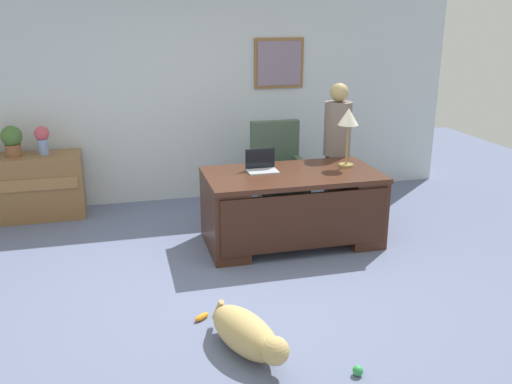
{
  "coord_description": "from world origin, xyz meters",
  "views": [
    {
      "loc": [
        -1.01,
        -4.53,
        2.36
      ],
      "look_at": [
        0.23,
        0.3,
        0.75
      ],
      "focal_mm": 38.75,
      "sensor_mm": 36.0,
      "label": 1
    }
  ],
  "objects": [
    {
      "name": "ground_plane",
      "position": [
        0.0,
        0.0,
        0.0
      ],
      "size": [
        12.0,
        12.0,
        0.0
      ],
      "primitive_type": "plane",
      "color": "slate"
    },
    {
      "name": "credenza",
      "position": [
        -2.25,
        2.25,
        0.39
      ],
      "size": [
        1.59,
        0.5,
        0.78
      ],
      "color": "olive",
      "rests_on": "ground_plane"
    },
    {
      "name": "laptop",
      "position": [
        0.44,
        0.9,
        0.84
      ],
      "size": [
        0.32,
        0.22,
        0.23
      ],
      "color": "#B2B5BA",
      "rests_on": "desk"
    },
    {
      "name": "vase_with_flowers",
      "position": [
        -1.86,
        2.25,
        0.97
      ],
      "size": [
        0.17,
        0.17,
        0.34
      ],
      "color": "#8297C7",
      "rests_on": "credenza"
    },
    {
      "name": "back_wall",
      "position": [
        0.01,
        2.6,
        1.35
      ],
      "size": [
        7.0,
        0.16,
        2.7
      ],
      "color": "silver",
      "rests_on": "ground_plane"
    },
    {
      "name": "person_standing",
      "position": [
        1.49,
        1.38,
        0.83
      ],
      "size": [
        0.32,
        0.32,
        1.61
      ],
      "color": "#262323",
      "rests_on": "ground_plane"
    },
    {
      "name": "dog_toy_ball",
      "position": [
        0.46,
        -1.59,
        0.04
      ],
      "size": [
        0.07,
        0.07,
        0.07
      ],
      "primitive_type": "sphere",
      "color": "green",
      "rests_on": "ground_plane"
    },
    {
      "name": "desk_lamp",
      "position": [
        1.38,
        0.85,
        1.28
      ],
      "size": [
        0.22,
        0.22,
        0.63
      ],
      "color": "#9E8447",
      "rests_on": "desk"
    },
    {
      "name": "dog_lying",
      "position": [
        -0.21,
        -1.14,
        0.15
      ],
      "size": [
        0.54,
        0.85,
        0.3
      ],
      "color": "tan",
      "rests_on": "ground_plane"
    },
    {
      "name": "armchair",
      "position": [
        0.87,
        1.72,
        0.5
      ],
      "size": [
        0.6,
        0.59,
        1.12
      ],
      "color": "#475B4C",
      "rests_on": "ground_plane"
    },
    {
      "name": "desk",
      "position": [
        0.74,
        0.73,
        0.42
      ],
      "size": [
        1.82,
        0.98,
        0.78
      ],
      "color": "#422316",
      "rests_on": "ground_plane"
    },
    {
      "name": "dog_toy_bone",
      "position": [
        -0.46,
        -0.61,
        0.03
      ],
      "size": [
        0.15,
        0.13,
        0.05
      ],
      "primitive_type": "ellipsoid",
      "rotation": [
        0.0,
        0.0,
        0.62
      ],
      "color": "orange",
      "rests_on": "ground_plane"
    },
    {
      "name": "potted_plant",
      "position": [
        -2.2,
        2.25,
        0.97
      ],
      "size": [
        0.24,
        0.24,
        0.36
      ],
      "color": "brown",
      "rests_on": "credenza"
    }
  ]
}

